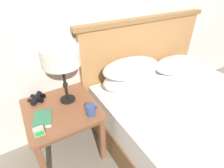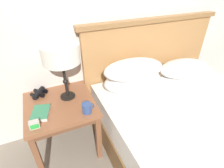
{
  "view_description": "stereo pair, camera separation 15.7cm",
  "coord_description": "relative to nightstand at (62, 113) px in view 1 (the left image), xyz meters",
  "views": [
    {
      "loc": [
        -0.78,
        -0.61,
        1.52
      ],
      "look_at": [
        -0.11,
        0.53,
        0.66
      ],
      "focal_mm": 28.0,
      "sensor_mm": 36.0,
      "label": 1
    },
    {
      "loc": [
        -0.64,
        -0.68,
        1.52
      ],
      "look_at": [
        -0.11,
        0.53,
        0.66
      ],
      "focal_mm": 28.0,
      "sensor_mm": 36.0,
      "label": 2
    }
  ],
  "objects": [
    {
      "name": "ground_plane",
      "position": [
        0.59,
        -0.58,
        -0.49
      ],
      "size": [
        20.0,
        20.0,
        0.0
      ],
      "primitive_type": "plane",
      "color": "gray",
      "rests_on": "ground"
    },
    {
      "name": "binoculars_pair",
      "position": [
        -0.15,
        0.19,
        0.1
      ],
      "size": [
        0.16,
        0.16,
        0.05
      ],
      "color": "black",
      "rests_on": "nightstand"
    },
    {
      "name": "bed",
      "position": [
        1.05,
        -0.63,
        -0.18
      ],
      "size": [
        1.6,
        1.96,
        1.13
      ],
      "color": "brown",
      "rests_on": "ground_plane"
    },
    {
      "name": "nightstand",
      "position": [
        0.0,
        0.0,
        0.0
      ],
      "size": [
        0.58,
        0.58,
        0.56
      ],
      "color": "brown",
      "rests_on": "ground_plane"
    },
    {
      "name": "book_on_nightstand",
      "position": [
        -0.16,
        -0.09,
        0.09
      ],
      "size": [
        0.17,
        0.21,
        0.03
      ],
      "color": "silver",
      "rests_on": "nightstand"
    },
    {
      "name": "coffee_mug",
      "position": [
        0.19,
        -0.21,
        0.12
      ],
      "size": [
        0.1,
        0.08,
        0.08
      ],
      "color": "#334C84",
      "rests_on": "nightstand"
    },
    {
      "name": "alarm_clock",
      "position": [
        -0.21,
        -0.22,
        0.11
      ],
      "size": [
        0.07,
        0.05,
        0.06
      ],
      "color": "#B7B2A8",
      "rests_on": "nightstand"
    },
    {
      "name": "wall_back",
      "position": [
        0.59,
        0.31,
        0.81
      ],
      "size": [
        8.0,
        0.06,
        2.6
      ],
      "color": "silver",
      "rests_on": "ground_plane"
    },
    {
      "name": "table_lamp",
      "position": [
        0.09,
        0.06,
        0.48
      ],
      "size": [
        0.3,
        0.3,
        0.49
      ],
      "color": "black",
      "rests_on": "nightstand"
    }
  ]
}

